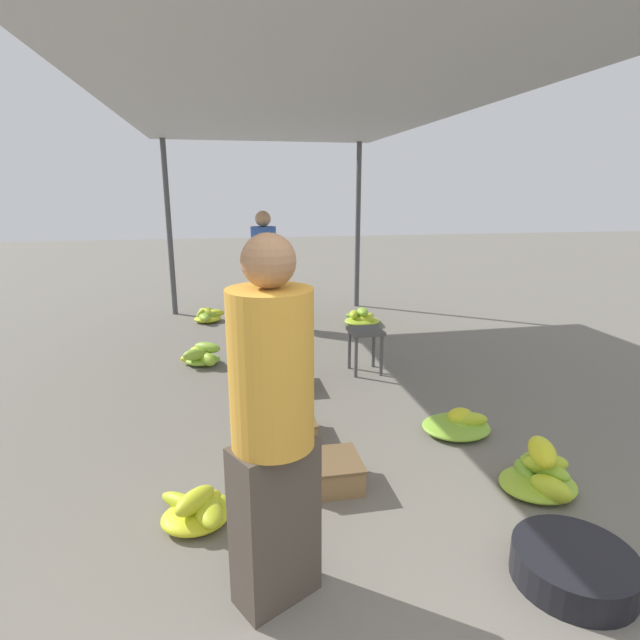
{
  "coord_description": "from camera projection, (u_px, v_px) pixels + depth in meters",
  "views": [
    {
      "loc": [
        -0.71,
        -1.06,
        1.87
      ],
      "look_at": [
        0.0,
        2.56,
        0.92
      ],
      "focal_mm": 28.0,
      "sensor_mm": 36.0,
      "label": 1
    }
  ],
  "objects": [
    {
      "name": "crate_far",
      "position": [
        331.0,
        472.0,
        3.25
      ],
      "size": [
        0.38,
        0.38,
        0.19
      ],
      "color": "olive",
      "rests_on": "ground"
    },
    {
      "name": "basin_black",
      "position": [
        574.0,
        566.0,
        2.45
      ],
      "size": [
        0.59,
        0.59,
        0.16
      ],
      "color": "black",
      "rests_on": "ground"
    },
    {
      "name": "banana_pile_right_0",
      "position": [
        540.0,
        474.0,
        3.18
      ],
      "size": [
        0.49,
        0.57,
        0.35
      ],
      "color": "#B8CE2B",
      "rests_on": "ground"
    },
    {
      "name": "shopper_walking_mid",
      "position": [
        264.0,
        268.0,
        6.89
      ],
      "size": [
        0.45,
        0.45,
        1.62
      ],
      "color": "#384766",
      "rests_on": "ground"
    },
    {
      "name": "banana_pile_right_2",
      "position": [
        361.0,
        318.0,
        7.22
      ],
      "size": [
        0.52,
        0.54,
        0.24
      ],
      "color": "#BFD12A",
      "rests_on": "ground"
    },
    {
      "name": "banana_pile_left_0",
      "position": [
        202.0,
        356.0,
        5.51
      ],
      "size": [
        0.48,
        0.44,
        0.25
      ],
      "color": "#CCD628",
      "rests_on": "ground"
    },
    {
      "name": "banana_pile_right_1",
      "position": [
        458.0,
        424.0,
        3.98
      ],
      "size": [
        0.54,
        0.48,
        0.2
      ],
      "color": "#BACF2B",
      "rests_on": "ground"
    },
    {
      "name": "crate_mid",
      "position": [
        279.0,
        378.0,
        4.9
      ],
      "size": [
        0.53,
        0.53,
        0.17
      ],
      "color": "olive",
      "rests_on": "ground"
    },
    {
      "name": "vendor_foreground",
      "position": [
        273.0,
        424.0,
        2.16
      ],
      "size": [
        0.49,
        0.49,
        1.71
      ],
      "color": "#4C4238",
      "rests_on": "ground"
    },
    {
      "name": "stool",
      "position": [
        365.0,
        338.0,
        5.23
      ],
      "size": [
        0.34,
        0.34,
        0.47
      ],
      "color": "#4C4C4C",
      "rests_on": "ground"
    },
    {
      "name": "banana_pile_left_1",
      "position": [
        200.0,
        509.0,
        2.89
      ],
      "size": [
        0.47,
        0.45,
        0.22
      ],
      "color": "#C3D229",
      "rests_on": "ground"
    },
    {
      "name": "canopy_tarp",
      "position": [
        297.0,
        101.0,
        4.35
      ],
      "size": [
        3.34,
        6.95,
        0.04
      ],
      "primitive_type": "cube",
      "color": "#B2B2B7",
      "rests_on": "canopy_post_front_left"
    },
    {
      "name": "crate_near",
      "position": [
        286.0,
        427.0,
        3.88
      ],
      "size": [
        0.44,
        0.44,
        0.18
      ],
      "color": "olive",
      "rests_on": "ground"
    },
    {
      "name": "canopy_post_back_right",
      "position": [
        358.0,
        227.0,
        8.06
      ],
      "size": [
        0.08,
        0.08,
        2.62
      ],
      "primitive_type": "cylinder",
      "color": "#4C4C51",
      "rests_on": "ground"
    },
    {
      "name": "banana_pile_left_2",
      "position": [
        207.0,
        316.0,
        7.34
      ],
      "size": [
        0.45,
        0.47,
        0.2
      ],
      "color": "#CED727",
      "rests_on": "ground"
    },
    {
      "name": "canopy_post_back_left",
      "position": [
        169.0,
        230.0,
        7.51
      ],
      "size": [
        0.08,
        0.08,
        2.62
      ],
      "primitive_type": "cylinder",
      "color": "#4C4C51",
      "rests_on": "ground"
    }
  ]
}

